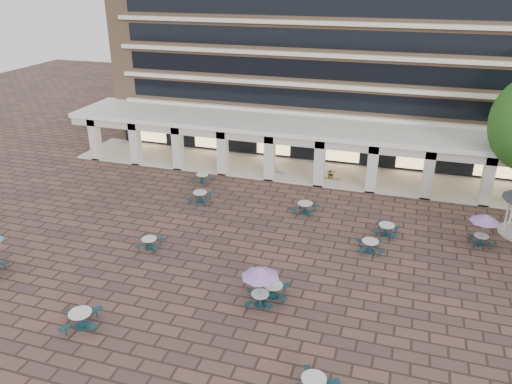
# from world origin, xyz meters

# --- Properties ---
(ground) EXTENTS (120.00, 120.00, 0.00)m
(ground) POSITION_xyz_m (0.00, 0.00, 0.00)
(ground) COLOR brown
(ground) RESTS_ON ground
(apartment_building) EXTENTS (40.00, 15.50, 25.20)m
(apartment_building) POSITION_xyz_m (0.00, 25.47, 12.60)
(apartment_building) COLOR #9A7457
(apartment_building) RESTS_ON ground
(retail_arcade) EXTENTS (42.00, 6.60, 4.40)m
(retail_arcade) POSITION_xyz_m (0.00, 14.80, 3.00)
(retail_arcade) COLOR white
(retail_arcade) RESTS_ON ground
(picnic_table_1) EXTENTS (2.36, 2.36, 0.86)m
(picnic_table_1) POSITION_xyz_m (-5.77, -8.92, 0.51)
(picnic_table_1) COLOR #14363E
(picnic_table_1) RESTS_ON ground
(picnic_table_3) EXTENTS (2.14, 2.14, 0.81)m
(picnic_table_3) POSITION_xyz_m (6.12, -9.70, 0.48)
(picnic_table_3) COLOR #14363E
(picnic_table_3) RESTS_ON ground
(picnic_table_5) EXTENTS (1.78, 1.78, 0.72)m
(picnic_table_5) POSITION_xyz_m (-6.25, -1.03, 0.43)
(picnic_table_5) COLOR #14363E
(picnic_table_5) RESTS_ON ground
(picnic_table_6) EXTENTS (2.01, 2.01, 2.32)m
(picnic_table_6) POSITION_xyz_m (2.22, -4.58, 1.97)
(picnic_table_6) COLOR #14363E
(picnic_table_6) RESTS_ON ground
(picnic_table_7) EXTENTS (1.87, 1.87, 0.78)m
(picnic_table_7) POSITION_xyz_m (2.70, -3.67, 0.46)
(picnic_table_7) COLOR #14363E
(picnic_table_7) RESTS_ON ground
(picnic_table_8) EXTENTS (1.88, 1.88, 0.81)m
(picnic_table_8) POSITION_xyz_m (-5.94, 6.44, 0.48)
(picnic_table_8) COLOR #14363E
(picnic_table_8) RESTS_ON ground
(picnic_table_9) EXTENTS (2.01, 2.01, 0.82)m
(picnic_table_9) POSITION_xyz_m (2.14, 6.93, 0.49)
(picnic_table_9) COLOR #14363E
(picnic_table_9) RESTS_ON ground
(picnic_table_10) EXTENTS (1.94, 1.94, 0.79)m
(picnic_table_10) POSITION_xyz_m (8.06, 5.26, 0.47)
(picnic_table_10) COLOR #14363E
(picnic_table_10) RESTS_ON ground
(picnic_table_11) EXTENTS (1.89, 1.89, 2.19)m
(picnic_table_11) POSITION_xyz_m (14.00, 5.78, 1.86)
(picnic_table_11) COLOR #14363E
(picnic_table_11) RESTS_ON ground
(picnic_table_12) EXTENTS (1.92, 1.92, 0.75)m
(picnic_table_12) POSITION_xyz_m (-7.26, 10.00, 0.45)
(picnic_table_12) COLOR #14363E
(picnic_table_12) RESTS_ON ground
(picnic_table_13) EXTENTS (1.98, 1.98, 0.78)m
(picnic_table_13) POSITION_xyz_m (7.24, 2.76, 0.47)
(picnic_table_13) COLOR #14363E
(picnic_table_13) RESTS_ON ground
(planter_left) EXTENTS (1.50, 0.60, 1.19)m
(planter_left) POSITION_xyz_m (-1.86, 12.90, 0.45)
(planter_left) COLOR #969691
(planter_left) RESTS_ON ground
(planter_right) EXTENTS (1.50, 0.89, 1.34)m
(planter_right) POSITION_xyz_m (3.04, 12.90, 0.57)
(planter_right) COLOR #969691
(planter_right) RESTS_ON ground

